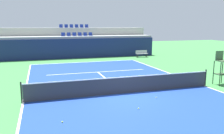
% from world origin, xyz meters
% --- Properties ---
extents(ground_plane, '(80.00, 80.00, 0.00)m').
position_xyz_m(ground_plane, '(0.00, 0.00, 0.00)').
color(ground_plane, '#387A3D').
extents(court_surface, '(11.00, 24.00, 0.01)m').
position_xyz_m(court_surface, '(0.00, 0.00, 0.01)').
color(court_surface, navy).
rests_on(court_surface, ground_plane).
extents(baseline_far, '(11.00, 0.10, 0.00)m').
position_xyz_m(baseline_far, '(0.00, 11.95, 0.01)').
color(baseline_far, white).
rests_on(baseline_far, court_surface).
extents(sideline_left, '(0.10, 24.00, 0.00)m').
position_xyz_m(sideline_left, '(-5.45, 0.00, 0.01)').
color(sideline_left, white).
rests_on(sideline_left, court_surface).
extents(sideline_right, '(0.10, 24.00, 0.00)m').
position_xyz_m(sideline_right, '(5.45, 0.00, 0.01)').
color(sideline_right, white).
rests_on(sideline_right, court_surface).
extents(service_line_far, '(8.26, 0.10, 0.00)m').
position_xyz_m(service_line_far, '(0.00, 6.40, 0.01)').
color(service_line_far, white).
rests_on(service_line_far, court_surface).
extents(centre_service_line, '(0.10, 6.40, 0.00)m').
position_xyz_m(centre_service_line, '(0.00, 3.20, 0.01)').
color(centre_service_line, white).
rests_on(centre_service_line, court_surface).
extents(back_wall, '(18.95, 0.30, 2.31)m').
position_xyz_m(back_wall, '(0.00, 15.29, 1.16)').
color(back_wall, navy).
rests_on(back_wall, ground_plane).
extents(stands_tier_lower, '(18.95, 2.40, 2.56)m').
position_xyz_m(stands_tier_lower, '(0.00, 16.64, 1.28)').
color(stands_tier_lower, '#9E9E99').
rests_on(stands_tier_lower, ground_plane).
extents(stands_tier_upper, '(18.95, 2.40, 3.55)m').
position_xyz_m(stands_tier_upper, '(0.00, 19.04, 1.78)').
color(stands_tier_upper, '#9E9E99').
rests_on(stands_tier_upper, ground_plane).
extents(seating_row_lower, '(3.83, 0.44, 0.44)m').
position_xyz_m(seating_row_lower, '(0.00, 16.74, 2.69)').
color(seating_row_lower, navy).
rests_on(seating_row_lower, stands_tier_lower).
extents(seating_row_upper, '(3.83, 0.44, 0.44)m').
position_xyz_m(seating_row_upper, '(0.00, 19.14, 3.68)').
color(seating_row_upper, navy).
rests_on(seating_row_upper, stands_tier_upper).
extents(tennis_net, '(11.08, 0.08, 1.07)m').
position_xyz_m(tennis_net, '(0.00, 0.00, 0.51)').
color(tennis_net, black).
rests_on(tennis_net, court_surface).
extents(umpire_chair, '(0.76, 0.66, 2.20)m').
position_xyz_m(umpire_chair, '(6.70, 0.06, 1.19)').
color(umpire_chair, '#334C2D').
rests_on(umpire_chair, ground_plane).
extents(player_bench, '(1.50, 0.40, 0.85)m').
position_xyz_m(player_bench, '(7.37, 13.76, 0.51)').
color(player_bench, '#99999E').
rests_on(player_bench, ground_plane).
extents(tennis_ball_0, '(0.07, 0.07, 0.07)m').
position_xyz_m(tennis_ball_0, '(-3.81, -3.07, 0.04)').
color(tennis_ball_0, '#CCE033').
rests_on(tennis_ball_0, court_surface).
extents(tennis_ball_1, '(0.07, 0.07, 0.07)m').
position_xyz_m(tennis_ball_1, '(1.27, -1.36, 0.04)').
color(tennis_ball_1, '#CCE033').
rests_on(tennis_ball_1, court_surface).
extents(tennis_ball_2, '(0.07, 0.07, 0.07)m').
position_xyz_m(tennis_ball_2, '(-0.29, -2.60, 0.04)').
color(tennis_ball_2, '#CCE033').
rests_on(tennis_ball_2, court_surface).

